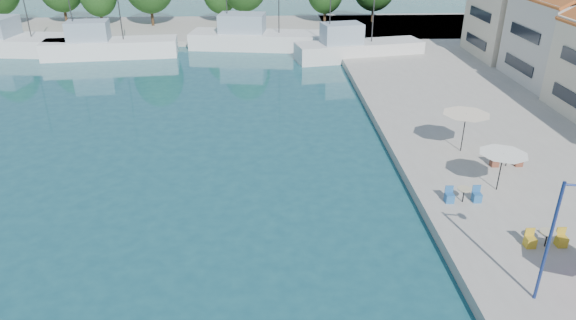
{
  "coord_description": "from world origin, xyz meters",
  "views": [
    {
      "loc": [
        -1.72,
        -0.25,
        13.75
      ],
      "look_at": [
        -0.56,
        26.0,
        1.14
      ],
      "focal_mm": 32.0,
      "sensor_mm": 36.0,
      "label": 1
    }
  ],
  "objects_px": {
    "trawler_04": "(356,49)",
    "trawler_01": "(11,43)",
    "trawler_02": "(107,47)",
    "trawler_03": "(261,39)",
    "umbrella_white": "(503,158)",
    "umbrella_cream": "(466,118)",
    "street_lamp": "(564,221)"
  },
  "relations": [
    {
      "from": "trawler_04",
      "to": "umbrella_white",
      "type": "distance_m",
      "value": 29.59
    },
    {
      "from": "trawler_01",
      "to": "umbrella_white",
      "type": "distance_m",
      "value": 52.42
    },
    {
      "from": "trawler_02",
      "to": "trawler_04",
      "type": "bearing_deg",
      "value": -11.05
    },
    {
      "from": "trawler_03",
      "to": "umbrella_cream",
      "type": "xyz_separation_m",
      "value": [
        12.42,
        -29.91,
        1.7
      ]
    },
    {
      "from": "trawler_04",
      "to": "umbrella_cream",
      "type": "xyz_separation_m",
      "value": [
        2.48,
        -24.48,
        1.69
      ]
    },
    {
      "from": "trawler_03",
      "to": "street_lamp",
      "type": "relative_size",
      "value": 3.38
    },
    {
      "from": "trawler_03",
      "to": "umbrella_cream",
      "type": "relative_size",
      "value": 5.99
    },
    {
      "from": "trawler_02",
      "to": "trawler_03",
      "type": "height_order",
      "value": "same"
    },
    {
      "from": "trawler_04",
      "to": "umbrella_cream",
      "type": "relative_size",
      "value": 4.81
    },
    {
      "from": "umbrella_cream",
      "to": "street_lamp",
      "type": "height_order",
      "value": "street_lamp"
    },
    {
      "from": "trawler_03",
      "to": "street_lamp",
      "type": "bearing_deg",
      "value": -67.7
    },
    {
      "from": "trawler_04",
      "to": "trawler_01",
      "type": "bearing_deg",
      "value": 161.62
    },
    {
      "from": "trawler_02",
      "to": "trawler_04",
      "type": "relative_size",
      "value": 1.03
    },
    {
      "from": "trawler_02",
      "to": "trawler_04",
      "type": "xyz_separation_m",
      "value": [
        26.17,
        -2.27,
        0.0
      ]
    },
    {
      "from": "trawler_01",
      "to": "trawler_03",
      "type": "relative_size",
      "value": 1.17
    },
    {
      "from": "trawler_02",
      "to": "street_lamp",
      "type": "relative_size",
      "value": 2.8
    },
    {
      "from": "trawler_01",
      "to": "street_lamp",
      "type": "bearing_deg",
      "value": -41.48
    },
    {
      "from": "trawler_01",
      "to": "street_lamp",
      "type": "relative_size",
      "value": 3.98
    },
    {
      "from": "trawler_01",
      "to": "trawler_02",
      "type": "bearing_deg",
      "value": -5.16
    },
    {
      "from": "trawler_01",
      "to": "umbrella_cream",
      "type": "distance_m",
      "value": 49.21
    },
    {
      "from": "trawler_01",
      "to": "umbrella_white",
      "type": "bearing_deg",
      "value": -33.84
    },
    {
      "from": "trawler_01",
      "to": "trawler_02",
      "type": "distance_m",
      "value": 11.26
    },
    {
      "from": "trawler_04",
      "to": "trawler_02",
      "type": "bearing_deg",
      "value": 163.66
    },
    {
      "from": "trawler_01",
      "to": "trawler_04",
      "type": "xyz_separation_m",
      "value": [
        37.2,
        -4.57,
        0.0
      ]
    },
    {
      "from": "street_lamp",
      "to": "umbrella_cream",
      "type": "bearing_deg",
      "value": 95.34
    },
    {
      "from": "trawler_03",
      "to": "umbrella_white",
      "type": "xyz_separation_m",
      "value": [
        12.6,
        -34.87,
        1.38
      ]
    },
    {
      "from": "trawler_03",
      "to": "umbrella_cream",
      "type": "distance_m",
      "value": 32.43
    },
    {
      "from": "trawler_03",
      "to": "umbrella_white",
      "type": "relative_size",
      "value": 6.79
    },
    {
      "from": "trawler_01",
      "to": "trawler_04",
      "type": "bearing_deg",
      "value": -0.38
    },
    {
      "from": "trawler_02",
      "to": "trawler_04",
      "type": "height_order",
      "value": "same"
    },
    {
      "from": "trawler_02",
      "to": "umbrella_white",
      "type": "bearing_deg",
      "value": -53.81
    },
    {
      "from": "trawler_01",
      "to": "street_lamp",
      "type": "distance_m",
      "value": 57.16
    }
  ]
}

